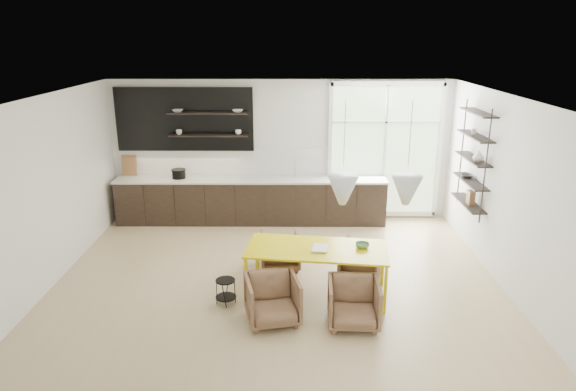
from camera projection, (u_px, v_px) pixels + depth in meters
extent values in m
cube|color=tan|center=(277.00, 279.00, 8.23)|extent=(7.00, 6.00, 0.01)
cube|color=silver|center=(281.00, 150.00, 10.65)|extent=(7.00, 0.02, 2.90)
cube|color=silver|center=(47.00, 193.00, 7.81)|extent=(0.02, 6.00, 2.90)
cube|color=silver|center=(507.00, 193.00, 7.78)|extent=(0.02, 6.00, 2.90)
cube|color=white|center=(276.00, 97.00, 7.36)|extent=(7.00, 6.00, 0.01)
cube|color=#B2D1A5|center=(384.00, 151.00, 10.62)|extent=(2.20, 0.02, 2.70)
cube|color=silver|center=(384.00, 151.00, 10.59)|extent=(2.30, 0.08, 2.80)
cone|color=silver|center=(343.00, 190.00, 7.25)|extent=(0.44, 0.44, 0.42)
cone|color=silver|center=(406.00, 190.00, 7.25)|extent=(0.44, 0.44, 0.42)
cylinder|color=black|center=(345.00, 134.00, 7.01)|extent=(0.01, 0.01, 0.89)
cylinder|color=black|center=(410.00, 134.00, 7.01)|extent=(0.01, 0.01, 0.89)
cube|color=black|center=(252.00, 201.00, 10.64)|extent=(5.50, 0.65, 0.90)
cube|color=beige|center=(251.00, 179.00, 10.50)|extent=(5.54, 0.69, 0.04)
cube|color=silver|center=(252.00, 162.00, 10.72)|extent=(5.50, 0.02, 0.55)
cube|color=black|center=(185.00, 119.00, 10.43)|extent=(2.80, 0.06, 1.30)
cube|color=black|center=(208.00, 113.00, 10.25)|extent=(1.60, 0.28, 0.03)
cube|color=black|center=(209.00, 135.00, 10.39)|extent=(1.60, 0.28, 0.03)
cube|color=brown|center=(129.00, 165.00, 10.67)|extent=(0.30, 0.10, 0.42)
cylinder|color=silver|center=(295.00, 169.00, 10.53)|extent=(0.02, 0.02, 0.40)
imported|color=white|center=(178.00, 111.00, 10.24)|extent=(0.22, 0.22, 0.05)
imported|color=white|center=(238.00, 111.00, 10.23)|extent=(0.22, 0.22, 0.05)
imported|color=white|center=(179.00, 132.00, 10.37)|extent=(0.12, 0.12, 0.10)
imported|color=white|center=(238.00, 132.00, 10.36)|extent=(0.12, 0.12, 0.10)
cylinder|color=black|center=(179.00, 174.00, 10.47)|extent=(0.27, 0.27, 0.17)
cube|color=black|center=(485.00, 168.00, 8.27)|extent=(0.02, 0.02, 1.90)
cube|color=black|center=(462.00, 151.00, 9.42)|extent=(0.02, 0.02, 1.90)
cube|color=black|center=(468.00, 203.00, 9.09)|extent=(0.26, 1.20, 0.02)
cube|color=black|center=(470.00, 181.00, 8.97)|extent=(0.26, 1.20, 0.02)
cube|color=black|center=(473.00, 159.00, 8.85)|extent=(0.26, 1.20, 0.02)
cube|color=black|center=(475.00, 136.00, 8.73)|extent=(0.26, 1.20, 0.03)
cube|color=black|center=(478.00, 113.00, 8.61)|extent=(0.26, 1.20, 0.03)
imported|color=white|center=(479.00, 156.00, 8.58)|extent=(0.18, 0.18, 0.19)
imported|color=#333338|center=(467.00, 176.00, 9.15)|extent=(0.22, 0.22, 0.05)
imported|color=white|center=(474.00, 132.00, 8.80)|extent=(0.10, 0.10, 0.09)
cube|color=brown|center=(471.00, 197.00, 8.95)|extent=(0.10, 0.18, 0.24)
cube|color=#DCC806|center=(317.00, 249.00, 7.54)|extent=(2.17, 1.19, 0.03)
cube|color=#DCC806|center=(246.00, 281.00, 7.38)|extent=(0.05, 0.05, 0.72)
cube|color=#DCC806|center=(257.00, 257.00, 8.17)|extent=(0.05, 0.05, 0.72)
cube|color=#DCC806|center=(385.00, 290.00, 7.13)|extent=(0.05, 0.05, 0.72)
cube|color=#DCC806|center=(383.00, 264.00, 7.92)|extent=(0.05, 0.05, 0.72)
imported|color=brown|center=(280.00, 251.00, 8.58)|extent=(0.69, 0.71, 0.59)
imported|color=brown|center=(361.00, 259.00, 8.25)|extent=(0.82, 0.83, 0.60)
imported|color=brown|center=(272.00, 300.00, 6.95)|extent=(0.83, 0.84, 0.65)
imported|color=brown|center=(354.00, 303.00, 6.87)|extent=(0.71, 0.73, 0.63)
cylinder|color=black|center=(225.00, 280.00, 7.38)|extent=(0.28, 0.28, 0.02)
cylinder|color=black|center=(226.00, 297.00, 7.46)|extent=(0.30, 0.30, 0.01)
cylinder|color=black|center=(235.00, 292.00, 7.43)|extent=(0.01, 0.01, 0.37)
cylinder|color=black|center=(227.00, 288.00, 7.56)|extent=(0.01, 0.01, 0.37)
cylinder|color=black|center=(217.00, 292.00, 7.44)|extent=(0.01, 0.01, 0.37)
cylinder|color=black|center=(224.00, 297.00, 7.30)|extent=(0.01, 0.01, 0.37)
imported|color=white|center=(312.00, 248.00, 7.51)|extent=(0.27, 0.34, 0.03)
imported|color=#4D7C4E|center=(362.00, 245.00, 7.54)|extent=(0.21, 0.21, 0.06)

